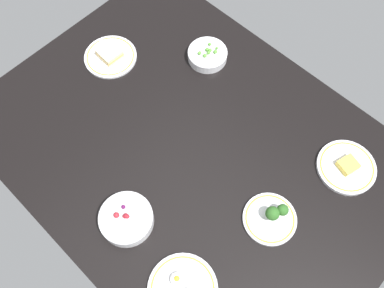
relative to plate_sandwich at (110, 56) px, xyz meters
The scene contains 6 objects.
dining_table 52.41cm from the plate_sandwich, ahead, with size 152.82×112.51×4.00cm, color black.
plate_sandwich is the anchor object (origin of this frame).
bowl_berries 69.24cm from the plate_sandwich, 36.63° to the right, with size 18.03×18.03×6.76cm.
bowl_peas 39.58cm from the plate_sandwich, 43.31° to the left, with size 16.05×16.05×5.27cm.
plate_broccoli 90.09cm from the plate_sandwich, ahead, with size 18.20×18.20×7.57cm.
plate_cheese 100.84cm from the plate_sandwich, 14.73° to the left, with size 20.99×20.99×3.89cm.
Camera 1 is at (44.50, -46.52, 138.69)cm, focal length 38.16 mm.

